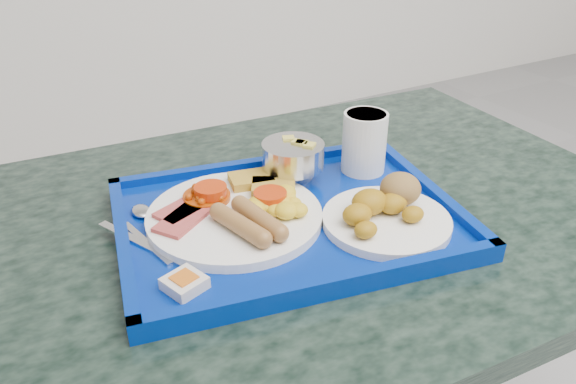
{
  "coord_description": "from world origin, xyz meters",
  "views": [
    {
      "loc": [
        -1.22,
        0.44,
        1.15
      ],
      "look_at": [
        -0.88,
        1.05,
        0.75
      ],
      "focal_mm": 35.0,
      "sensor_mm": 36.0,
      "label": 1
    }
  ],
  "objects_px": {
    "bread_plate": "(386,211)",
    "juice_cup": "(364,141)",
    "tray": "(288,220)",
    "main_plate": "(240,211)",
    "fruit_bowl": "(293,156)",
    "table": "(294,301)"
  },
  "relations": [
    {
      "from": "tray",
      "to": "bread_plate",
      "type": "xyz_separation_m",
      "value": [
        0.11,
        -0.08,
        0.02
      ]
    },
    {
      "from": "table",
      "to": "bread_plate",
      "type": "xyz_separation_m",
      "value": [
        0.08,
        -0.11,
        0.21
      ]
    },
    {
      "from": "bread_plate",
      "to": "juice_cup",
      "type": "relative_size",
      "value": 1.8
    },
    {
      "from": "bread_plate",
      "to": "fruit_bowl",
      "type": "xyz_separation_m",
      "value": [
        -0.05,
        0.17,
        0.03
      ]
    },
    {
      "from": "tray",
      "to": "table",
      "type": "bearing_deg",
      "value": 46.83
    },
    {
      "from": "main_plate",
      "to": "juice_cup",
      "type": "relative_size",
      "value": 2.48
    },
    {
      "from": "tray",
      "to": "juice_cup",
      "type": "relative_size",
      "value": 5.35
    },
    {
      "from": "table",
      "to": "juice_cup",
      "type": "height_order",
      "value": "juice_cup"
    },
    {
      "from": "main_plate",
      "to": "fruit_bowl",
      "type": "bearing_deg",
      "value": 27.42
    },
    {
      "from": "table",
      "to": "main_plate",
      "type": "height_order",
      "value": "main_plate"
    },
    {
      "from": "fruit_bowl",
      "to": "juice_cup",
      "type": "distance_m",
      "value": 0.12
    },
    {
      "from": "juice_cup",
      "to": "fruit_bowl",
      "type": "bearing_deg",
      "value": 169.16
    },
    {
      "from": "bread_plate",
      "to": "tray",
      "type": "bearing_deg",
      "value": 144.09
    },
    {
      "from": "tray",
      "to": "bread_plate",
      "type": "relative_size",
      "value": 2.98
    },
    {
      "from": "bread_plate",
      "to": "fruit_bowl",
      "type": "height_order",
      "value": "fruit_bowl"
    },
    {
      "from": "fruit_bowl",
      "to": "table",
      "type": "bearing_deg",
      "value": -117.72
    },
    {
      "from": "fruit_bowl",
      "to": "juice_cup",
      "type": "bearing_deg",
      "value": -10.84
    },
    {
      "from": "tray",
      "to": "bread_plate",
      "type": "height_order",
      "value": "bread_plate"
    },
    {
      "from": "bread_plate",
      "to": "fruit_bowl",
      "type": "bearing_deg",
      "value": 107.3
    },
    {
      "from": "table",
      "to": "juice_cup",
      "type": "distance_m",
      "value": 0.3
    },
    {
      "from": "table",
      "to": "main_plate",
      "type": "relative_size",
      "value": 4.61
    },
    {
      "from": "bread_plate",
      "to": "juice_cup",
      "type": "bearing_deg",
      "value": 65.63
    }
  ]
}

